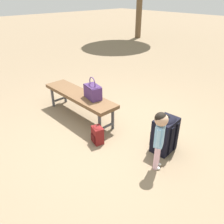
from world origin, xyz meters
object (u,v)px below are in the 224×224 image
(park_bench, at_px, (79,97))
(backpack_small, at_px, (97,134))
(handbag, at_px, (93,91))
(backpack_large, at_px, (165,133))
(child_standing, at_px, (160,133))

(park_bench, xyz_separation_m, backpack_small, (0.83, -0.28, -0.24))
(park_bench, height_order, handbag, handbag)
(backpack_large, bearing_deg, backpack_small, -142.72)
(child_standing, height_order, backpack_small, child_standing)
(park_bench, bearing_deg, backpack_large, 10.90)
(backpack_large, height_order, backpack_small, backpack_large)
(handbag, distance_m, child_standing, 1.45)
(handbag, height_order, child_standing, handbag)
(park_bench, height_order, child_standing, child_standing)
(handbag, relative_size, backpack_small, 1.20)
(child_standing, relative_size, backpack_large, 1.39)
(park_bench, relative_size, handbag, 4.37)
(park_bench, relative_size, backpack_small, 5.24)
(park_bench, distance_m, backpack_large, 1.63)
(backpack_large, bearing_deg, park_bench, -169.10)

